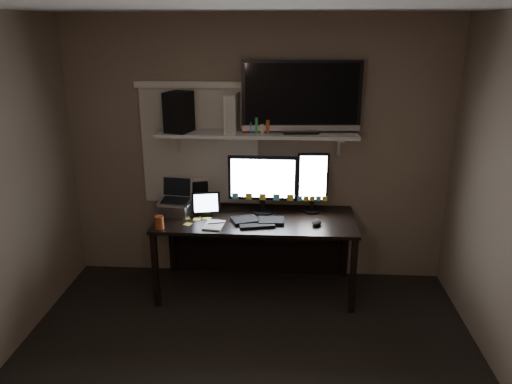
# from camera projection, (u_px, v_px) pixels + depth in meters

# --- Properties ---
(ceiling) EXTENTS (3.60, 3.60, 0.00)m
(ceiling) POSITION_uv_depth(u_px,v_px,m) (238.00, 4.00, 2.61)
(ceiling) COLOR silver
(ceiling) RESTS_ON back_wall
(back_wall) EXTENTS (3.60, 0.00, 3.60)m
(back_wall) POSITION_uv_depth(u_px,v_px,m) (258.00, 152.00, 4.71)
(back_wall) COLOR brown
(back_wall) RESTS_ON floor
(window_blinds) EXTENTS (1.10, 0.02, 1.10)m
(window_blinds) POSITION_uv_depth(u_px,v_px,m) (200.00, 147.00, 4.71)
(window_blinds) COLOR silver
(window_blinds) RESTS_ON back_wall
(desk) EXTENTS (1.80, 0.75, 0.73)m
(desk) POSITION_uv_depth(u_px,v_px,m) (256.00, 231.00, 4.69)
(desk) COLOR black
(desk) RESTS_ON floor
(wall_shelf) EXTENTS (1.80, 0.35, 0.03)m
(wall_shelf) POSITION_uv_depth(u_px,v_px,m) (257.00, 134.00, 4.47)
(wall_shelf) COLOR beige
(wall_shelf) RESTS_ON back_wall
(monitor_landscape) EXTENTS (0.64, 0.08, 0.56)m
(monitor_landscape) POSITION_uv_depth(u_px,v_px,m) (263.00, 184.00, 4.57)
(monitor_landscape) COLOR black
(monitor_landscape) RESTS_ON desk
(monitor_portrait) EXTENTS (0.29, 0.06, 0.57)m
(monitor_portrait) POSITION_uv_depth(u_px,v_px,m) (313.00, 183.00, 4.58)
(monitor_portrait) COLOR black
(monitor_portrait) RESTS_ON desk
(keyboard) EXTENTS (0.50, 0.28, 0.03)m
(keyboard) POSITION_uv_depth(u_px,v_px,m) (258.00, 221.00, 4.43)
(keyboard) COLOR black
(keyboard) RESTS_ON desk
(mouse) EXTENTS (0.11, 0.14, 0.04)m
(mouse) POSITION_uv_depth(u_px,v_px,m) (317.00, 223.00, 4.36)
(mouse) COLOR black
(mouse) RESTS_ON desk
(notepad) EXTENTS (0.18, 0.24, 0.01)m
(notepad) POSITION_uv_depth(u_px,v_px,m) (214.00, 225.00, 4.35)
(notepad) COLOR beige
(notepad) RESTS_ON desk
(tablet) EXTENTS (0.27, 0.15, 0.22)m
(tablet) POSITION_uv_depth(u_px,v_px,m) (206.00, 204.00, 4.55)
(tablet) COLOR black
(tablet) RESTS_ON desk
(file_sorter) EXTENTS (0.23, 0.16, 0.26)m
(file_sorter) POSITION_uv_depth(u_px,v_px,m) (197.00, 192.00, 4.80)
(file_sorter) COLOR black
(file_sorter) RESTS_ON desk
(laptop) EXTENTS (0.32, 0.27, 0.33)m
(laptop) POSITION_uv_depth(u_px,v_px,m) (175.00, 198.00, 4.55)
(laptop) COLOR #AFAFB3
(laptop) RESTS_ON desk
(cup) EXTENTS (0.10, 0.10, 0.11)m
(cup) POSITION_uv_depth(u_px,v_px,m) (159.00, 222.00, 4.27)
(cup) COLOR #913D1A
(cup) RESTS_ON desk
(sticky_notes) EXTENTS (0.32, 0.26, 0.00)m
(sticky_notes) POSITION_uv_depth(u_px,v_px,m) (195.00, 220.00, 4.47)
(sticky_notes) COLOR gold
(sticky_notes) RESTS_ON desk
(tv) EXTENTS (1.06, 0.26, 0.63)m
(tv) POSITION_uv_depth(u_px,v_px,m) (301.00, 97.00, 4.36)
(tv) COLOR black
(tv) RESTS_ON wall_shelf
(game_console) EXTENTS (0.12, 0.29, 0.34)m
(game_console) POSITION_uv_depth(u_px,v_px,m) (232.00, 113.00, 4.44)
(game_console) COLOR beige
(game_console) RESTS_ON wall_shelf
(speaker) EXTENTS (0.26, 0.28, 0.36)m
(speaker) POSITION_uv_depth(u_px,v_px,m) (179.00, 112.00, 4.43)
(speaker) COLOR black
(speaker) RESTS_ON wall_shelf
(bottles) EXTENTS (0.22, 0.08, 0.14)m
(bottles) POSITION_uv_depth(u_px,v_px,m) (256.00, 125.00, 4.41)
(bottles) COLOR #A50F0C
(bottles) RESTS_ON wall_shelf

